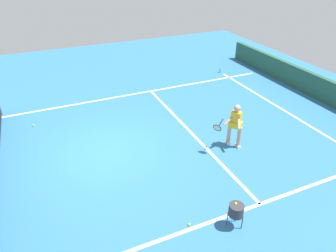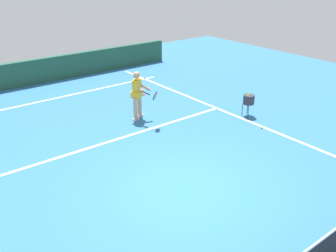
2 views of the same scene
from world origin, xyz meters
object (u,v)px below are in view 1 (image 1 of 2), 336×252
(tennis_ball_mid, at_px, (33,125))
(ball_hopper, at_px, (236,210))
(water_bottle, at_px, (220,70))
(tennis_player, at_px, (235,124))
(tennis_ball_near, at_px, (189,224))

(tennis_ball_mid, xyz_separation_m, ball_hopper, (-7.15, -4.20, 0.51))
(tennis_ball_mid, bearing_deg, water_bottle, -77.92)
(tennis_player, height_order, tennis_ball_mid, tennis_player)
(tennis_player, distance_m, tennis_ball_near, 3.95)
(ball_hopper, bearing_deg, tennis_player, -33.38)
(tennis_player, bearing_deg, ball_hopper, 146.62)
(water_bottle, bearing_deg, tennis_ball_mid, 102.08)
(tennis_player, relative_size, tennis_ball_near, 23.48)
(tennis_ball_near, relative_size, ball_hopper, 0.09)
(tennis_ball_near, bearing_deg, water_bottle, -36.08)
(tennis_ball_near, xyz_separation_m, ball_hopper, (-0.47, -0.98, 0.51))
(ball_hopper, relative_size, water_bottle, 3.10)
(ball_hopper, height_order, water_bottle, ball_hopper)
(tennis_ball_mid, bearing_deg, tennis_ball_near, -154.29)
(tennis_ball_near, distance_m, water_bottle, 10.81)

